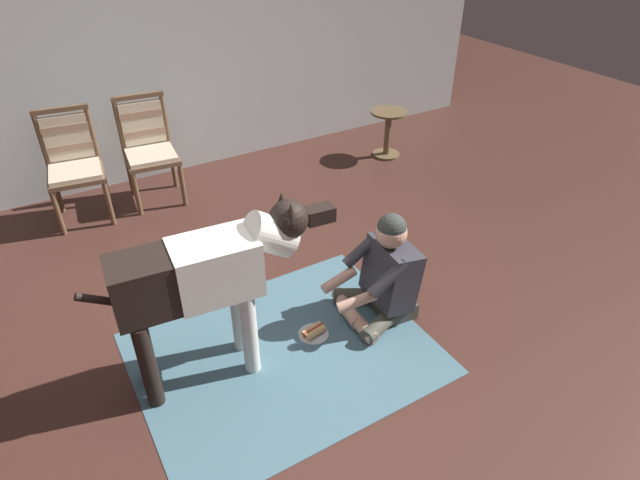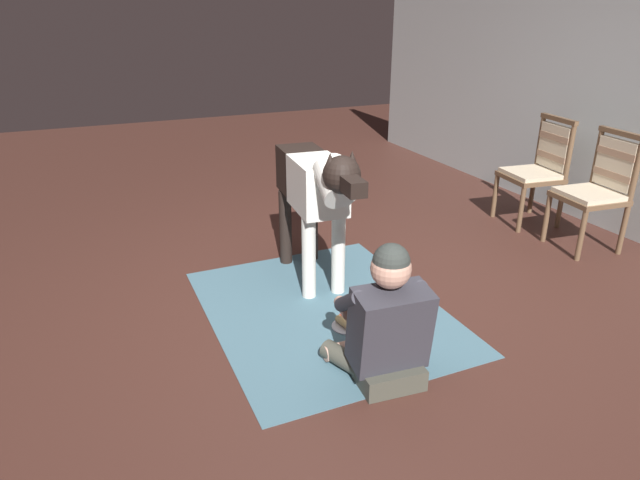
# 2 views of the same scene
# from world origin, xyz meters

# --- Properties ---
(ground_plane) EXTENTS (14.52, 14.52, 0.00)m
(ground_plane) POSITION_xyz_m (0.00, 0.00, 0.00)
(ground_plane) COLOR #44261F
(area_rug) EXTENTS (1.85, 1.48, 0.01)m
(area_rug) POSITION_xyz_m (0.08, -0.10, 0.00)
(area_rug) COLOR slate
(area_rug) RESTS_ON ground
(dining_chair_left_of_pair) EXTENTS (0.51, 0.52, 0.98)m
(dining_chair_left_of_pair) POSITION_xyz_m (-0.68, 2.41, 0.54)
(dining_chair_left_of_pair) COLOR brown
(dining_chair_left_of_pair) RESTS_ON ground
(dining_chair_right_of_pair) EXTENTS (0.50, 0.51, 0.98)m
(dining_chair_right_of_pair) POSITION_xyz_m (-0.02, 2.41, 0.54)
(dining_chair_right_of_pair) COLOR brown
(dining_chair_right_of_pair) RESTS_ON ground
(person_sitting_on_floor) EXTENTS (0.64, 0.58, 0.81)m
(person_sitting_on_floor) POSITION_xyz_m (0.86, -0.10, 0.33)
(person_sitting_on_floor) COLOR #47473C
(person_sitting_on_floor) RESTS_ON ground
(large_dog) EXTENTS (1.47, 0.37, 1.11)m
(large_dog) POSITION_xyz_m (-0.32, 0.01, 0.73)
(large_dog) COLOR white
(large_dog) RESTS_ON ground
(hot_dog_on_plate) EXTENTS (0.21, 0.21, 0.06)m
(hot_dog_on_plate) POSITION_xyz_m (0.33, -0.05, 0.03)
(hot_dog_on_plate) COLOR silver
(hot_dog_on_plate) RESTS_ON ground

